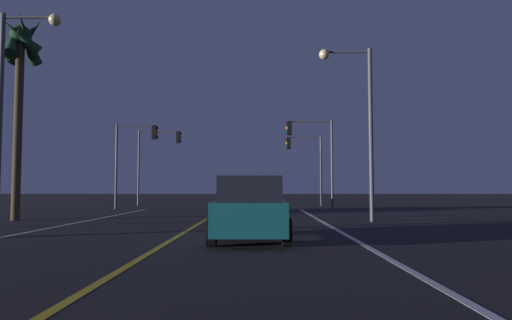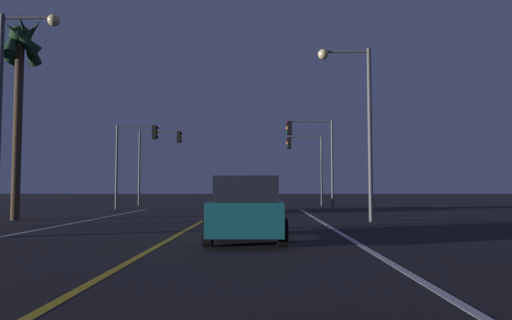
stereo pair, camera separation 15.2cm
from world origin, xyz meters
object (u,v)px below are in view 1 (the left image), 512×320
at_px(traffic_light_near_left, 136,147).
at_px(palm_tree_left_mid, 21,56).
at_px(car_ahead_far, 255,197).
at_px(street_lamp_left_mid, 15,89).
at_px(traffic_light_near_right, 310,143).
at_px(street_lamp_right_far, 358,109).
at_px(traffic_light_far_right, 304,154).
at_px(traffic_light_far_left, 159,150).
at_px(car_lead_same_lane, 251,209).

relative_size(traffic_light_near_left, palm_tree_left_mid, 0.61).
xyz_separation_m(car_ahead_far, traffic_light_near_left, (-7.81, 3.14, 3.25)).
bearing_deg(street_lamp_left_mid, traffic_light_near_right, 48.13).
relative_size(street_lamp_right_far, palm_tree_left_mid, 0.81).
bearing_deg(street_lamp_right_far, traffic_light_near_right, -85.60).
xyz_separation_m(car_ahead_far, traffic_light_far_right, (3.68, 8.64, 3.12)).
relative_size(traffic_light_far_left, street_lamp_left_mid, 0.75).
bearing_deg(street_lamp_right_far, car_lead_same_lane, 57.29).
bearing_deg(traffic_light_near_left, palm_tree_left_mid, -103.12).
bearing_deg(car_ahead_far, traffic_light_near_left, 68.09).
bearing_deg(palm_tree_left_mid, traffic_light_near_left, 76.88).
bearing_deg(traffic_light_far_left, palm_tree_left_mid, -99.55).
bearing_deg(traffic_light_near_right, street_lamp_left_mid, 48.13).
xyz_separation_m(car_ahead_far, street_lamp_left_mid, (-8.55, -10.39, 4.12)).
xyz_separation_m(traffic_light_far_right, palm_tree_left_mid, (-13.86, -15.66, 3.21)).
bearing_deg(traffic_light_near_right, street_lamp_right_far, 94.40).
bearing_deg(palm_tree_left_mid, street_lamp_left_mid, -64.27).
bearing_deg(traffic_light_near_left, street_lamp_right_far, -41.32).
relative_size(car_lead_same_lane, traffic_light_near_right, 0.74).
xyz_separation_m(street_lamp_left_mid, palm_tree_left_mid, (-1.63, 3.38, 2.21)).
xyz_separation_m(car_lead_same_lane, traffic_light_near_right, (3.52, 17.50, 3.44)).
height_order(traffic_light_near_left, traffic_light_far_right, traffic_light_near_left).
xyz_separation_m(traffic_light_far_right, street_lamp_left_mid, (-12.23, -19.04, 1.01)).
distance_m(traffic_light_near_left, street_lamp_left_mid, 13.58).
relative_size(traffic_light_near_right, street_lamp_right_far, 0.79).
bearing_deg(street_lamp_left_mid, car_ahead_far, 50.57).
relative_size(car_ahead_far, palm_tree_left_mid, 0.48).
bearing_deg(car_lead_same_lane, palm_tree_left_mid, 54.37).
xyz_separation_m(traffic_light_near_right, traffic_light_far_left, (-11.12, 5.50, 0.03)).
xyz_separation_m(traffic_light_near_right, traffic_light_near_left, (-11.39, 0.00, -0.19)).
distance_m(car_ahead_far, palm_tree_left_mid, 13.89).
xyz_separation_m(car_ahead_far, traffic_light_far_left, (-7.54, 8.64, 3.47)).
bearing_deg(car_lead_same_lane, street_lamp_left_mid, 65.29).
height_order(traffic_light_near_left, palm_tree_left_mid, palm_tree_left_mid).
xyz_separation_m(car_lead_same_lane, traffic_light_near_left, (-7.87, 17.50, 3.25)).
relative_size(car_ahead_far, street_lamp_right_far, 0.59).
distance_m(street_lamp_right_far, palm_tree_left_mid, 14.80).
relative_size(traffic_light_near_left, street_lamp_right_far, 0.76).
relative_size(traffic_light_near_left, traffic_light_far_left, 0.95).
distance_m(car_ahead_far, traffic_light_near_right, 5.88).
xyz_separation_m(car_ahead_far, traffic_light_near_right, (3.58, 3.14, 3.44)).
distance_m(traffic_light_far_right, palm_tree_left_mid, 21.16).
bearing_deg(traffic_light_far_left, traffic_light_far_right, 0.00).
xyz_separation_m(car_lead_same_lane, palm_tree_left_mid, (-10.24, 7.34, 6.33)).
distance_m(car_lead_same_lane, traffic_light_near_right, 18.18).
height_order(traffic_light_far_right, traffic_light_far_left, traffic_light_far_left).
xyz_separation_m(traffic_light_near_right, street_lamp_right_far, (0.83, -10.74, 0.41)).
bearing_deg(traffic_light_far_left, traffic_light_near_right, -26.31).
bearing_deg(car_lead_same_lane, car_ahead_far, 0.26).
bearing_deg(traffic_light_far_left, car_ahead_far, -48.89).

